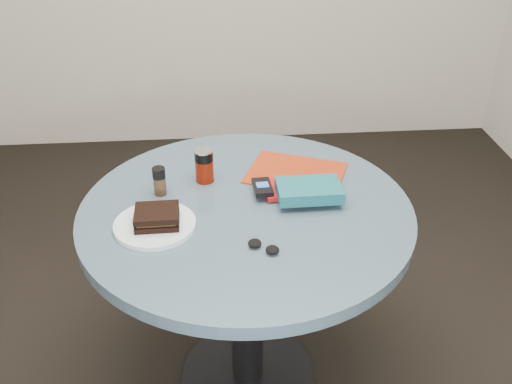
{
  "coord_description": "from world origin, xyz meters",
  "views": [
    {
      "loc": [
        -0.09,
        -1.43,
        1.68
      ],
      "look_at": [
        0.03,
        0.0,
        0.8
      ],
      "focal_mm": 40.0,
      "sensor_mm": 36.0,
      "label": 1
    }
  ],
  "objects": [
    {
      "name": "pepper_grinder",
      "position": [
        -0.26,
        0.09,
        0.8
      ],
      "size": [
        0.04,
        0.04,
        0.09
      ],
      "color": "#412C1C",
      "rests_on": "table"
    },
    {
      "name": "plate",
      "position": [
        -0.26,
        -0.08,
        0.76
      ],
      "size": [
        0.26,
        0.26,
        0.01
      ],
      "primitive_type": "cylinder",
      "rotation": [
        0.0,
        0.0,
        -0.13
      ],
      "color": "white",
      "rests_on": "table"
    },
    {
      "name": "red_book",
      "position": [
        0.14,
        0.08,
        0.76
      ],
      "size": [
        0.19,
        0.14,
        0.01
      ],
      "primitive_type": "cube",
      "rotation": [
        0.0,
        0.0,
        0.15
      ],
      "color": "#AB0D10",
      "rests_on": "magazine"
    },
    {
      "name": "table",
      "position": [
        0.0,
        0.0,
        0.59
      ],
      "size": [
        1.0,
        1.0,
        0.75
      ],
      "color": "black",
      "rests_on": "ground"
    },
    {
      "name": "headphones",
      "position": [
        0.03,
        -0.21,
        0.76
      ],
      "size": [
        0.1,
        0.08,
        0.02
      ],
      "color": "black",
      "rests_on": "table"
    },
    {
      "name": "sandwich",
      "position": [
        -0.26,
        -0.09,
        0.79
      ],
      "size": [
        0.12,
        0.11,
        0.04
      ],
      "color": "black",
      "rests_on": "plate"
    },
    {
      "name": "novel",
      "position": [
        0.19,
        0.02,
        0.79
      ],
      "size": [
        0.2,
        0.13,
        0.04
      ],
      "primitive_type": "cube",
      "rotation": [
        0.0,
        0.0,
        0.02
      ],
      "color": "#145560",
      "rests_on": "red_book"
    },
    {
      "name": "soda_can",
      "position": [
        -0.12,
        0.16,
        0.81
      ],
      "size": [
        0.07,
        0.07,
        0.11
      ],
      "color": "maroon",
      "rests_on": "table"
    },
    {
      "name": "magazine",
      "position": [
        0.18,
        0.18,
        0.75
      ],
      "size": [
        0.37,
        0.33,
        0.01
      ],
      "primitive_type": "cube",
      "rotation": [
        0.0,
        0.0,
        -0.39
      ],
      "color": "#9A290E",
      "rests_on": "table"
    },
    {
      "name": "mp3_player",
      "position": [
        0.05,
        0.06,
        0.78
      ],
      "size": [
        0.06,
        0.1,
        0.02
      ],
      "color": "black",
      "rests_on": "red_book"
    },
    {
      "name": "ground",
      "position": [
        0.0,
        0.0,
        0.0
      ],
      "size": [
        4.0,
        4.0,
        0.0
      ],
      "primitive_type": "plane",
      "color": "black",
      "rests_on": "ground"
    }
  ]
}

